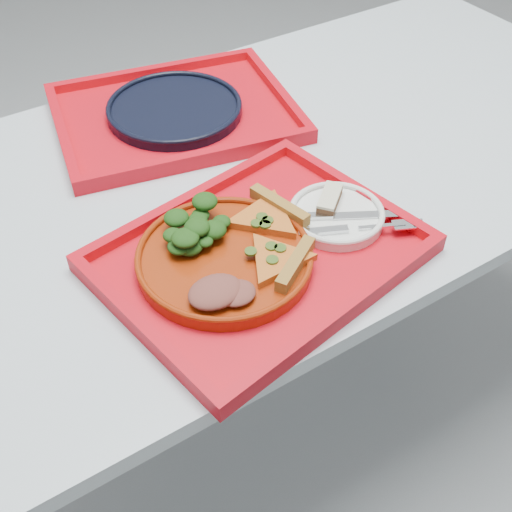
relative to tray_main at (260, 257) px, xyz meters
name	(u,v)px	position (x,y,z in m)	size (l,w,h in m)	color
ground	(269,392)	(0.17, 0.21, -0.76)	(10.00, 10.00, 0.00)	gray
table	(274,189)	(0.17, 0.21, -0.08)	(1.60, 0.80, 0.75)	silver
tray_main	(260,257)	(0.00, 0.00, 0.00)	(0.45, 0.35, 0.01)	red
tray_far	(175,116)	(0.08, 0.42, 0.00)	(0.45, 0.35, 0.01)	red
dinner_plate	(225,260)	(-0.05, 0.01, 0.02)	(0.26, 0.26, 0.02)	maroon
side_plate	(336,217)	(0.14, 0.00, 0.01)	(0.15, 0.15, 0.01)	white
navy_plate	(175,110)	(0.08, 0.42, 0.01)	(0.26, 0.26, 0.02)	black
pizza_slice_a	(276,257)	(0.00, -0.04, 0.03)	(0.12, 0.10, 0.02)	orange
pizza_slice_b	(265,215)	(0.04, 0.04, 0.03)	(0.13, 0.11, 0.02)	orange
salad_heap	(197,223)	(-0.07, 0.07, 0.05)	(0.09, 0.08, 0.05)	black
meat_portion	(215,292)	(-0.11, -0.05, 0.04)	(0.08, 0.06, 0.02)	brown
dessert_bar	(330,199)	(0.15, 0.03, 0.03)	(0.07, 0.06, 0.02)	#4E2E1A
knife	(342,215)	(0.15, -0.01, 0.02)	(0.18, 0.02, 0.01)	silver
fork	(357,228)	(0.15, -0.05, 0.02)	(0.18, 0.02, 0.01)	silver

